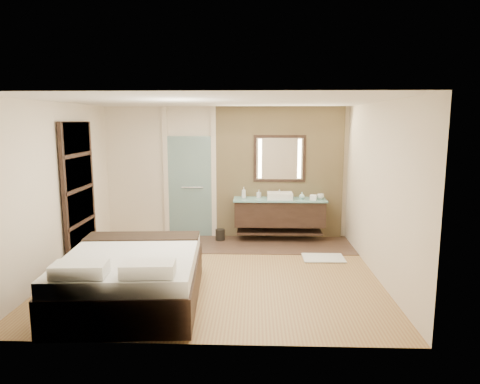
{
  "coord_description": "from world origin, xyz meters",
  "views": [
    {
      "loc": [
        0.6,
        -6.55,
        2.4
      ],
      "look_at": [
        0.35,
        0.6,
        1.22
      ],
      "focal_mm": 32.0,
      "sensor_mm": 36.0,
      "label": 1
    }
  ],
  "objects_px": {
    "vanity": "(279,213)",
    "waste_bin": "(220,235)",
    "mirror_unit": "(280,159)",
    "bed": "(132,277)"
  },
  "relations": [
    {
      "from": "vanity",
      "to": "waste_bin",
      "type": "distance_m",
      "value": 1.29
    },
    {
      "from": "mirror_unit",
      "to": "waste_bin",
      "type": "xyz_separation_m",
      "value": [
        -1.2,
        -0.31,
        -1.53
      ]
    },
    {
      "from": "vanity",
      "to": "waste_bin",
      "type": "height_order",
      "value": "vanity"
    },
    {
      "from": "vanity",
      "to": "waste_bin",
      "type": "xyz_separation_m",
      "value": [
        -1.2,
        -0.07,
        -0.46
      ]
    },
    {
      "from": "bed",
      "to": "waste_bin",
      "type": "bearing_deg",
      "value": 68.74
    },
    {
      "from": "mirror_unit",
      "to": "waste_bin",
      "type": "height_order",
      "value": "mirror_unit"
    },
    {
      "from": "bed",
      "to": "vanity",
      "type": "bearing_deg",
      "value": 51.26
    },
    {
      "from": "mirror_unit",
      "to": "bed",
      "type": "xyz_separation_m",
      "value": [
        -2.14,
        -3.32,
        -1.3
      ]
    },
    {
      "from": "vanity",
      "to": "bed",
      "type": "distance_m",
      "value": 3.75
    },
    {
      "from": "vanity",
      "to": "mirror_unit",
      "type": "height_order",
      "value": "mirror_unit"
    }
  ]
}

